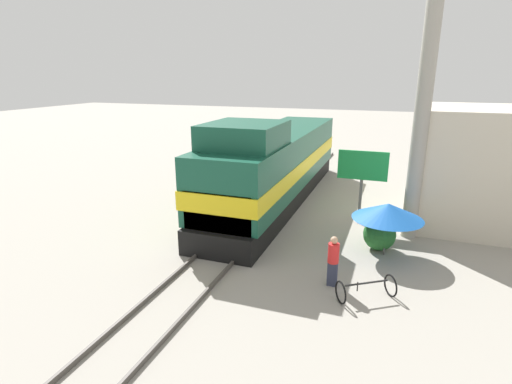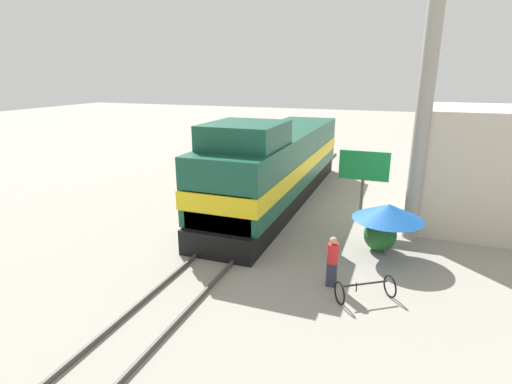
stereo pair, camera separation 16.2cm
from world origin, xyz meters
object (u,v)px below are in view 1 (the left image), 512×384
(vendor_umbrella, at_px, (388,211))
(person_bystander, at_px, (333,259))
(billboard_sign, at_px, (362,170))
(bicycle, at_px, (366,289))
(utility_pole, at_px, (424,95))
(locomotive, at_px, (275,166))

(vendor_umbrella, xyz_separation_m, person_bystander, (-1.41, -2.82, -0.79))
(billboard_sign, distance_m, person_bystander, 6.00)
(person_bystander, height_order, bicycle, person_bystander)
(utility_pole, xyz_separation_m, bicycle, (-1.19, -5.45, -5.20))
(locomotive, bearing_deg, person_bystander, -60.47)
(utility_pole, bearing_deg, bicycle, -102.36)
(utility_pole, xyz_separation_m, billboard_sign, (-2.04, 0.83, -3.16))
(bicycle, bearing_deg, person_bystander, -148.30)
(vendor_umbrella, relative_size, bicycle, 1.42)
(billboard_sign, relative_size, bicycle, 1.84)
(billboard_sign, relative_size, person_bystander, 1.97)
(vendor_umbrella, bearing_deg, billboard_sign, 112.15)
(locomotive, height_order, vendor_umbrella, locomotive)
(person_bystander, bearing_deg, billboard_sign, 88.03)
(vendor_umbrella, bearing_deg, locomotive, 141.08)
(person_bystander, distance_m, bicycle, 1.27)
(utility_pole, bearing_deg, person_bystander, -114.30)
(locomotive, xyz_separation_m, vendor_umbrella, (5.55, -4.48, -0.24))
(utility_pole, height_order, vendor_umbrella, utility_pole)
(vendor_umbrella, bearing_deg, bicycle, -96.26)
(vendor_umbrella, height_order, billboard_sign, billboard_sign)
(utility_pole, xyz_separation_m, vendor_umbrella, (-0.83, -2.15, -3.88))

